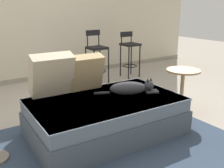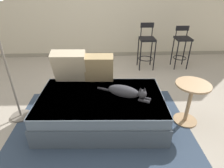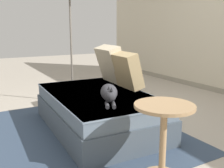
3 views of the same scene
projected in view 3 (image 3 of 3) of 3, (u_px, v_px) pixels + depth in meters
ground_plane at (127, 122)px, 3.21m from camera, size 16.00×16.00×0.00m
area_rug at (74, 133)px, 2.87m from camera, size 2.35×2.11×0.01m
couch at (98, 110)px, 2.97m from camera, size 1.69×1.07×0.42m
throw_pillow_corner at (111, 64)px, 3.45m from camera, size 0.48×0.32×0.49m
throw_pillow_middle at (127, 70)px, 3.10m from camera, size 0.42×0.27×0.44m
cat at (109, 93)px, 2.63m from camera, size 0.68×0.41×0.19m
side_table at (163, 132)px, 1.92m from camera, size 0.44×0.44×0.59m
floor_lamp at (70, 2)px, 3.77m from camera, size 0.32×0.32×1.77m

